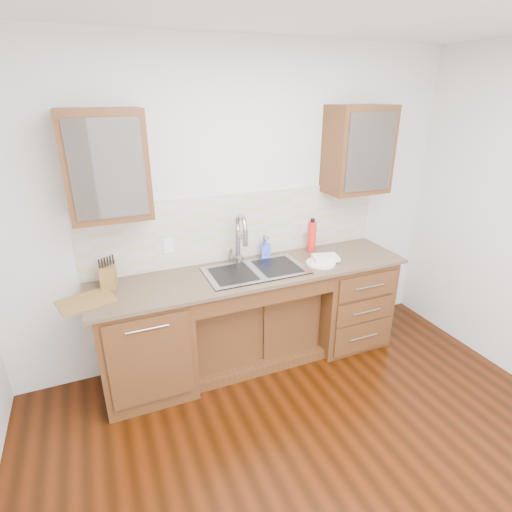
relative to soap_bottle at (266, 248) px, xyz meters
name	(u,v)px	position (x,y,z in m)	size (l,w,h in m)	color
ground	(342,497)	(-0.20, -1.65, -1.05)	(4.00, 3.50, 0.10)	#3B1404
wall_back	(238,208)	(-0.20, 0.15, 0.35)	(4.00, 0.10, 2.70)	silver
base_cabinet_left	(145,342)	(-1.15, -0.21, -0.56)	(0.70, 0.62, 0.88)	#593014
base_cabinet_center	(251,322)	(-0.20, -0.12, -0.65)	(1.20, 0.44, 0.70)	#593014
base_cabinet_right	(344,298)	(0.75, -0.21, -0.56)	(0.70, 0.62, 0.88)	#593014
countertop	(255,272)	(-0.20, -0.23, -0.10)	(2.70, 0.65, 0.03)	#84705B
backsplash	(241,226)	(-0.20, 0.09, 0.21)	(2.70, 0.02, 0.59)	beige
sink	(256,280)	(-0.20, -0.24, -0.17)	(0.84, 0.46, 0.19)	#9E9EA5
faucet	(238,241)	(-0.27, -0.01, 0.11)	(0.04, 0.04, 0.40)	#999993
filter_tap	(264,245)	(-0.02, 0.00, 0.03)	(0.02, 0.02, 0.24)	#999993
upper_cabinet_left	(106,166)	(-1.25, -0.07, 0.83)	(0.55, 0.34, 0.75)	#593014
upper_cabinet_right	(358,150)	(0.85, -0.07, 0.83)	(0.55, 0.34, 0.75)	#593014
outlet_left	(168,246)	(-0.85, 0.07, 0.12)	(0.08, 0.01, 0.12)	white
outlet_right	(306,227)	(0.45, 0.07, 0.12)	(0.08, 0.01, 0.12)	white
soap_bottle	(266,248)	(0.00, 0.00, 0.00)	(0.08, 0.08, 0.18)	#435BDF
water_bottle	(312,237)	(0.46, -0.03, 0.05)	(0.08, 0.08, 0.29)	red
plate	(321,263)	(0.38, -0.32, -0.08)	(0.26, 0.26, 0.01)	white
dish_towel	(326,258)	(0.45, -0.29, -0.06)	(0.22, 0.16, 0.04)	white
knife_block	(108,276)	(-1.34, -0.08, 0.00)	(0.10, 0.17, 0.19)	brown
cutting_board	(86,301)	(-1.52, -0.27, -0.08)	(0.37, 0.26, 0.02)	olive
cup_left_a	(93,174)	(-1.34, -0.07, 0.77)	(0.12, 0.12, 0.09)	white
cup_left_b	(115,172)	(-1.19, -0.07, 0.78)	(0.11, 0.11, 0.10)	white
cup_right_a	(347,156)	(0.74, -0.07, 0.78)	(0.13, 0.13, 0.10)	white
cup_right_b	(368,156)	(0.96, -0.07, 0.77)	(0.09, 0.09, 0.08)	white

